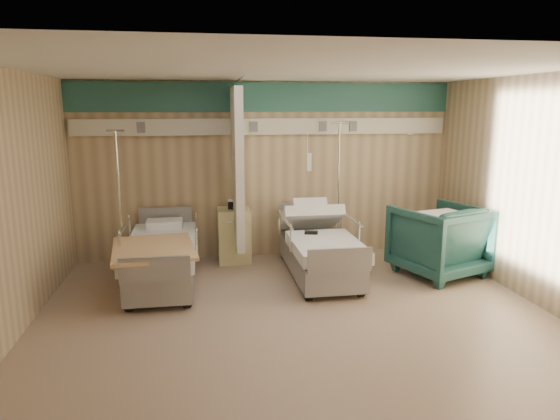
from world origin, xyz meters
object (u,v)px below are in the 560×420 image
Objects in this scene: bedside_cabinet at (234,235)px; iv_stand_left at (123,242)px; bed_left at (162,263)px; visitor_armchair at (439,240)px; bed_right at (319,255)px; iv_stand_right at (337,231)px.

bedside_cabinet is 0.41× the size of iv_stand_left.
iv_stand_left is at bearing -174.73° from bedside_cabinet.
iv_stand_left is (-1.67, -0.15, 0.00)m from bedside_cabinet.
bed_left is 3.94m from visitor_armchair.
bedside_cabinet reaches higher than bed_left.
bed_right is 1.75m from visitor_armchair.
bed_left is at bearing 180.00° from bed_right.
iv_stand_right reaches higher than visitor_armchair.
iv_stand_right is at bearing -60.08° from visitor_armchair.
bedside_cabinet is at bearing 40.60° from bed_left.
bedside_cabinet is (1.05, 0.90, 0.11)m from bed_left.
iv_stand_left reaches higher than bedside_cabinet.
visitor_armchair is (1.73, -0.20, 0.20)m from bed_right.
iv_stand_left is at bearing 165.19° from bed_right.
bed_right is 1.91× the size of visitor_armchair.
iv_stand_right is at bearing 17.33° from bed_left.
bedside_cabinet is 1.68m from iv_stand_left.
visitor_armchair is 1.61m from iv_stand_right.
bed_left is 1.03× the size of iv_stand_left.
bedside_cabinet is (-1.15, 0.90, 0.11)m from bed_right.
bed_left is at bearing -139.40° from bedside_cabinet.
bed_right is 2.54× the size of bedside_cabinet.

